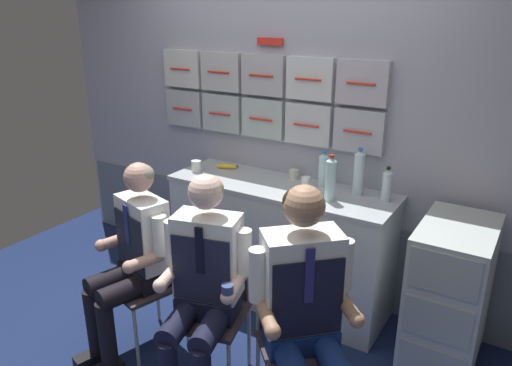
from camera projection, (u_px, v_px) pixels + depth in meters
name	position (u px, v px, depth m)	size (l,w,h in m)	color
galley_bulkhead	(282.00, 150.00, 3.63)	(4.20, 0.14, 2.15)	#A8A7B9
galley_counter	(279.00, 243.00, 3.54)	(1.63, 0.53, 0.91)	silver
service_trolley	(449.00, 294.00, 2.83)	(0.40, 0.65, 0.93)	black
folding_chair_left	(157.00, 266.00, 3.07)	(0.50, 0.50, 0.86)	#A8AAAF
crew_member_left	(132.00, 254.00, 2.92)	(0.49, 0.64, 1.23)	black
folding_chair_center	(215.00, 293.00, 2.79)	(0.49, 0.49, 0.86)	#A8AAAF
crew_member_center	(203.00, 281.00, 2.58)	(0.51, 0.66, 1.27)	black
folding_chair_right	(295.00, 322.00, 2.53)	(0.57, 0.57, 0.86)	#A8AAAF
crew_member_right	(306.00, 306.00, 2.31)	(0.68, 0.69, 1.32)	black
water_bottle_short	(331.00, 179.00, 3.07)	(0.07, 0.07, 0.30)	silver
water_bottle_clear	(387.00, 185.00, 3.08)	(0.06, 0.06, 0.23)	silver
water_bottle_blue_cap	(359.00, 172.00, 3.18)	(0.07, 0.07, 0.32)	silver
water_bottle_tall	(323.00, 170.00, 3.33)	(0.07, 0.07, 0.26)	silver
paper_cup_tan	(306.00, 182.00, 3.32)	(0.06, 0.06, 0.08)	white
espresso_cup_small	(294.00, 174.00, 3.50)	(0.07, 0.07, 0.07)	silver
coffee_cup_spare	(196.00, 166.00, 3.65)	(0.08, 0.08, 0.09)	silver
snack_banana	(227.00, 166.00, 3.73)	(0.17, 0.10, 0.04)	yellow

